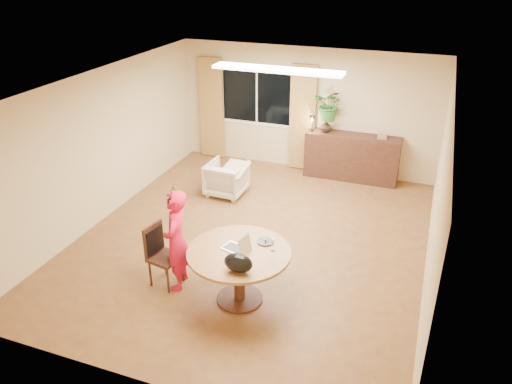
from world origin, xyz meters
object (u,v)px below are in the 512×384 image
sideboard (352,157)px  child (177,240)px  dining_table (239,262)px  dining_chair (165,256)px  armchair (227,179)px

sideboard → child: bearing=-109.7°
dining_table → dining_chair: 1.13m
child → dining_chair: bearing=-93.5°
dining_table → dining_chair: bearing=-179.3°
child → sideboard: (1.61, 4.52, -0.27)m
armchair → dining_table: bearing=118.2°
dining_table → dining_chair: size_ratio=1.51×
child → armchair: size_ratio=2.04×
dining_chair → armchair: size_ratio=1.26×
dining_table → sideboard: 4.59m
dining_chair → child: bearing=21.7°
dining_table → dining_chair: (-1.12, -0.01, -0.16)m
dining_table → child: bearing=178.7°
dining_table → sideboard: (0.68, 4.54, -0.14)m
dining_table → armchair: dining_table is taller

